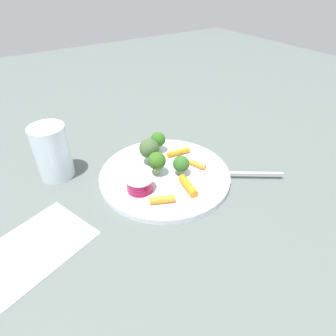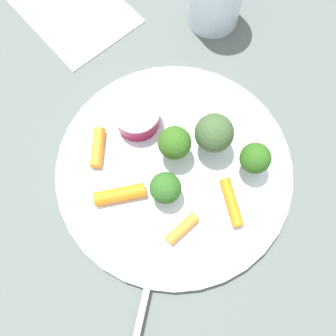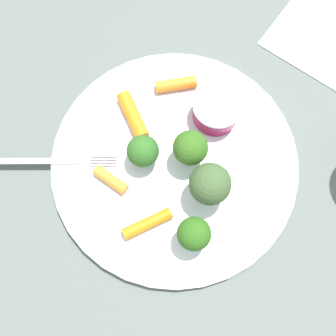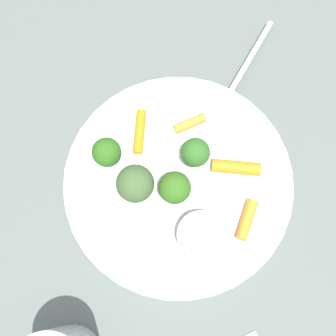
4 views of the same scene
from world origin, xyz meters
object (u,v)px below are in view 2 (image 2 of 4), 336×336
(sauce_cup, at_px, (137,117))
(broccoli_floret_2, at_px, (214,133))
(carrot_stick_3, at_px, (98,148))
(napkin, at_px, (67,3))
(fork, at_px, (143,305))
(broccoli_floret_0, at_px, (165,188))
(broccoli_floret_3, at_px, (255,158))
(plate, at_px, (174,169))
(carrot_stick_2, at_px, (231,202))
(carrot_stick_1, at_px, (182,229))
(carrot_stick_0, at_px, (120,194))
(broccoli_floret_1, at_px, (175,143))

(sauce_cup, bearing_deg, broccoli_floret_2, -131.98)
(carrot_stick_3, height_order, napkin, carrot_stick_3)
(carrot_stick_3, xyz_separation_m, fork, (-0.18, 0.01, -0.01))
(sauce_cup, distance_m, broccoli_floret_0, 0.10)
(sauce_cup, height_order, broccoli_floret_3, broccoli_floret_3)
(fork, bearing_deg, plate, -34.37)
(carrot_stick_2, xyz_separation_m, napkin, (0.35, 0.09, -0.02))
(broccoli_floret_0, xyz_separation_m, carrot_stick_1, (-0.04, -0.00, -0.02))
(broccoli_floret_2, bearing_deg, carrot_stick_0, 98.41)
(broccoli_floret_1, relative_size, fork, 0.33)
(broccoli_floret_0, distance_m, carrot_stick_3, 0.10)
(carrot_stick_0, relative_size, carrot_stick_3, 1.21)
(carrot_stick_1, distance_m, carrot_stick_2, 0.06)
(broccoli_floret_0, xyz_separation_m, fork, (-0.10, 0.06, -0.02))
(carrot_stick_3, relative_size, napkin, 0.24)
(carrot_stick_1, bearing_deg, broccoli_floret_0, 1.94)
(carrot_stick_0, bearing_deg, carrot_stick_3, 4.53)
(broccoli_floret_1, bearing_deg, napkin, 10.49)
(plate, bearing_deg, broccoli_floret_2, -80.79)
(fork, bearing_deg, napkin, -5.80)
(carrot_stick_2, xyz_separation_m, carrot_stick_3, (0.12, 0.12, 0.00))
(carrot_stick_0, bearing_deg, sauce_cup, -32.60)
(broccoli_floret_0, distance_m, broccoli_floret_2, 0.08)
(carrot_stick_0, relative_size, napkin, 0.30)
(broccoli_floret_1, relative_size, carrot_stick_2, 0.95)
(broccoli_floret_0, bearing_deg, carrot_stick_2, -120.73)
(broccoli_floret_1, distance_m, napkin, 0.28)
(carrot_stick_2, distance_m, napkin, 0.36)
(carrot_stick_1, height_order, napkin, carrot_stick_1)
(broccoli_floret_0, bearing_deg, broccoli_floret_3, -93.96)
(plate, xyz_separation_m, carrot_stick_2, (-0.06, -0.04, 0.01))
(plate, bearing_deg, broccoli_floret_0, 140.77)
(broccoli_floret_0, relative_size, napkin, 0.22)
(broccoli_floret_1, height_order, carrot_stick_3, broccoli_floret_1)
(broccoli_floret_3, xyz_separation_m, fork, (-0.09, 0.17, -0.03))
(broccoli_floret_0, distance_m, carrot_stick_2, 0.08)
(sauce_cup, relative_size, carrot_stick_1, 1.34)
(carrot_stick_3, height_order, fork, carrot_stick_3)
(broccoli_floret_1, distance_m, broccoli_floret_3, 0.09)
(sauce_cup, distance_m, broccoli_floret_1, 0.06)
(broccoli_floret_0, xyz_separation_m, napkin, (0.31, 0.02, -0.04))
(carrot_stick_0, distance_m, napkin, 0.30)
(carrot_stick_3, bearing_deg, fork, 176.14)
(sauce_cup, height_order, broccoli_floret_0, broccoli_floret_0)
(sauce_cup, xyz_separation_m, napkin, (0.22, 0.03, -0.02))
(plate, distance_m, fork, 0.15)
(carrot_stick_3, bearing_deg, carrot_stick_0, -175.47)
(plate, height_order, sauce_cup, sauce_cup)
(broccoli_floret_3, bearing_deg, broccoli_floret_0, 86.04)
(broccoli_floret_0, relative_size, carrot_stick_2, 0.79)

